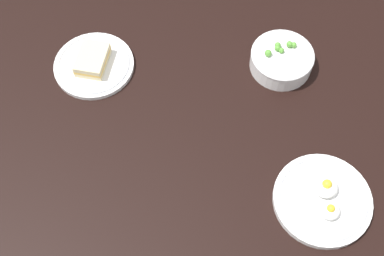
% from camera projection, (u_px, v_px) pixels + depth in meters
% --- Properties ---
extents(dining_table, '(1.20, 1.11, 0.04)m').
position_uv_depth(dining_table, '(192.00, 137.00, 1.13)').
color(dining_table, black).
rests_on(dining_table, ground).
extents(bowl_peas, '(0.15, 0.15, 0.06)m').
position_uv_depth(bowl_peas, '(282.00, 59.00, 1.18)').
color(bowl_peas, white).
rests_on(bowl_peas, dining_table).
extents(plate_sandwich, '(0.19, 0.19, 0.04)m').
position_uv_depth(plate_sandwich, '(94.00, 64.00, 1.19)').
color(plate_sandwich, white).
rests_on(plate_sandwich, dining_table).
extents(plate_eggs, '(0.20, 0.20, 0.05)m').
position_uv_depth(plate_eggs, '(324.00, 199.00, 1.03)').
color(plate_eggs, white).
rests_on(plate_eggs, dining_table).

